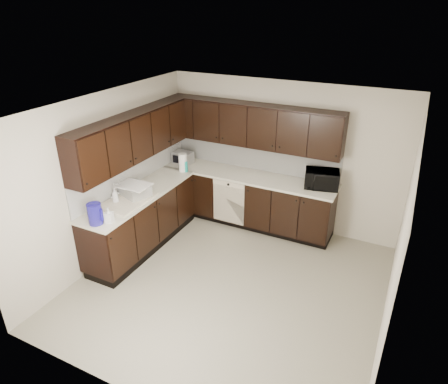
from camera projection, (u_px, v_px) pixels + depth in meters
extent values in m
plane|color=gray|center=(230.00, 285.00, 5.61)|extent=(4.00, 4.00, 0.00)
plane|color=white|center=(231.00, 109.00, 4.52)|extent=(4.00, 4.00, 0.00)
cube|color=#BEB5A2|center=(282.00, 156.00, 6.68)|extent=(4.00, 0.02, 2.50)
cube|color=#BEB5A2|center=(108.00, 178.00, 5.86)|extent=(0.02, 4.00, 2.50)
cube|color=#BEB5A2|center=(399.00, 245.00, 4.26)|extent=(0.02, 4.00, 2.50)
cube|color=#BEB5A2|center=(131.00, 303.00, 3.45)|extent=(4.00, 0.02, 2.50)
cube|color=black|center=(246.00, 200.00, 6.98)|extent=(3.00, 0.60, 0.90)
cube|color=black|center=(142.00, 221.00, 6.33)|extent=(0.60, 2.20, 0.90)
cube|color=black|center=(246.00, 219.00, 7.18)|extent=(3.00, 0.54, 0.10)
cube|color=black|center=(146.00, 242.00, 6.49)|extent=(0.54, 2.20, 0.10)
cube|color=beige|center=(247.00, 176.00, 6.78)|extent=(3.03, 0.63, 0.04)
cube|color=beige|center=(139.00, 194.00, 6.13)|extent=(0.63, 2.23, 0.04)
cube|color=white|center=(254.00, 156.00, 6.90)|extent=(3.00, 0.02, 0.48)
cube|color=white|center=(135.00, 169.00, 6.37)|extent=(0.02, 2.80, 0.48)
cube|color=black|center=(252.00, 125.00, 6.52)|extent=(3.00, 0.33, 0.70)
cube|color=black|center=(132.00, 137.00, 5.92)|extent=(0.33, 2.47, 0.70)
cube|color=beige|center=(229.00, 202.00, 6.81)|extent=(0.58, 0.02, 0.78)
cube|color=beige|center=(229.00, 184.00, 6.65)|extent=(0.58, 0.03, 0.08)
cylinder|color=black|center=(228.00, 184.00, 6.64)|extent=(0.04, 0.02, 0.04)
cube|color=beige|center=(127.00, 201.00, 5.87)|extent=(0.54, 0.82, 0.03)
cube|color=beige|center=(119.00, 212.00, 5.74)|extent=(0.42, 0.34, 0.16)
cube|color=beige|center=(136.00, 201.00, 6.07)|extent=(0.42, 0.34, 0.16)
cylinder|color=silver|center=(115.00, 190.00, 5.90)|extent=(0.03, 0.03, 0.26)
cylinder|color=silver|center=(116.00, 184.00, 5.83)|extent=(0.14, 0.02, 0.02)
cylinder|color=#B2B2B7|center=(119.00, 210.00, 5.73)|extent=(0.20, 0.20, 0.10)
imported|color=black|center=(322.00, 179.00, 6.24)|extent=(0.59, 0.46, 0.29)
imported|color=gray|center=(109.00, 215.00, 5.26)|extent=(0.12, 0.12, 0.22)
imported|color=gray|center=(115.00, 195.00, 5.78)|extent=(0.10, 0.10, 0.23)
cube|color=silver|center=(183.00, 157.00, 7.20)|extent=(0.35, 0.28, 0.21)
cube|color=white|center=(134.00, 191.00, 5.99)|extent=(0.54, 0.47, 0.18)
cylinder|color=#171093|center=(95.00, 214.00, 5.22)|extent=(0.19, 0.19, 0.29)
cylinder|color=#0D978D|center=(185.00, 166.00, 6.85)|extent=(0.10, 0.10, 0.19)
cylinder|color=white|center=(183.00, 162.00, 6.84)|extent=(0.19, 0.19, 0.31)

